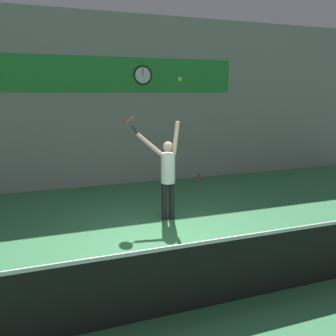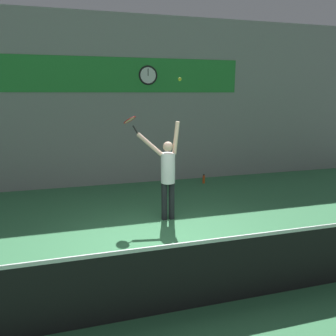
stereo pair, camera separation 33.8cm
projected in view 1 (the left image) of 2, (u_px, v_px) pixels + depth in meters
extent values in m
plane|color=#387A4C|center=(171.00, 254.00, 5.77)|extent=(18.00, 18.00, 0.00)
cube|color=gray|center=(118.00, 102.00, 9.73)|extent=(18.00, 0.10, 5.00)
cube|color=#288C38|center=(118.00, 75.00, 9.50)|extent=(7.21, 0.02, 0.99)
cylinder|color=white|center=(143.00, 75.00, 9.71)|extent=(0.51, 0.02, 0.51)
torus|color=black|center=(143.00, 75.00, 9.71)|extent=(0.57, 0.05, 0.57)
cube|color=black|center=(143.00, 72.00, 9.68)|extent=(0.02, 0.01, 0.21)
cube|color=black|center=(210.00, 275.00, 4.25)|extent=(6.86, 0.01, 0.91)
cube|color=white|center=(211.00, 242.00, 4.14)|extent=(6.86, 0.02, 0.05)
cylinder|color=black|center=(164.00, 201.00, 7.26)|extent=(0.13, 0.13, 0.85)
cylinder|color=black|center=(172.00, 201.00, 7.31)|extent=(0.13, 0.13, 0.85)
cylinder|color=white|center=(168.00, 168.00, 7.12)|extent=(0.31, 0.31, 0.66)
sphere|color=beige|center=(168.00, 146.00, 7.01)|extent=(0.21, 0.21, 0.21)
cylinder|color=beige|center=(176.00, 138.00, 7.00)|extent=(0.18, 0.17, 0.71)
cylinder|color=beige|center=(149.00, 144.00, 7.06)|extent=(0.54, 0.47, 0.49)
cylinder|color=black|center=(135.00, 130.00, 7.11)|extent=(0.13, 0.11, 0.20)
torus|color=red|center=(129.00, 120.00, 7.09)|extent=(0.39, 0.40, 0.18)
cylinder|color=beige|center=(129.00, 120.00, 7.09)|extent=(0.33, 0.34, 0.14)
sphere|color=#CCDB2D|center=(180.00, 79.00, 6.67)|extent=(0.07, 0.07, 0.07)
cylinder|color=#D84C19|center=(199.00, 179.00, 10.35)|extent=(0.08, 0.08, 0.25)
cylinder|color=black|center=(199.00, 174.00, 10.31)|extent=(0.04, 0.04, 0.04)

